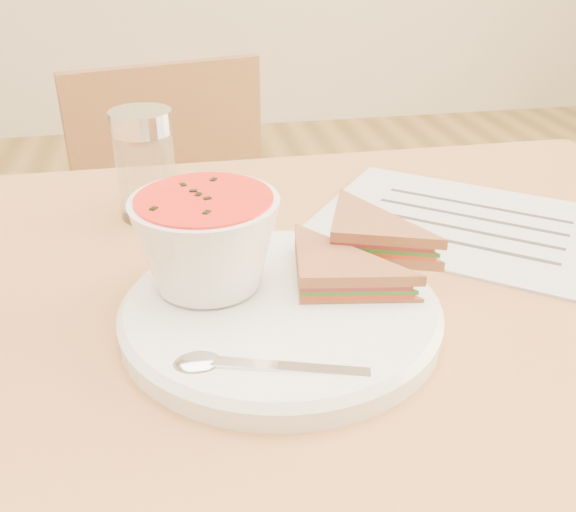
{
  "coord_description": "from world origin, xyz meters",
  "views": [
    {
      "loc": [
        -0.09,
        -0.49,
        1.05
      ],
      "look_at": [
        -0.0,
        -0.03,
        0.8
      ],
      "focal_mm": 40.0,
      "sensor_mm": 36.0,
      "label": 1
    }
  ],
  "objects": [
    {
      "name": "spoon",
      "position": [
        -0.03,
        -0.13,
        0.77
      ],
      "size": [
        0.18,
        0.08,
        0.01
      ],
      "primitive_type": null,
      "rotation": [
        0.0,
        0.0,
        -0.28
      ],
      "color": "silver",
      "rests_on": "plate"
    },
    {
      "name": "chair_far",
      "position": [
        -0.05,
        0.53,
        0.41
      ],
      "size": [
        0.45,
        0.45,
        0.82
      ],
      "primitive_type": null,
      "rotation": [
        0.0,
        0.0,
        3.41
      ],
      "color": "brown",
      "rests_on": "floor"
    },
    {
      "name": "paper_menu",
      "position": [
        0.22,
        0.1,
        0.75
      ],
      "size": [
        0.39,
        0.37,
        0.0
      ],
      "primitive_type": null,
      "rotation": [
        0.0,
        0.0,
        -0.67
      ],
      "color": "silver",
      "rests_on": "dining_table"
    },
    {
      "name": "sandwich_half_a",
      "position": [
        0.0,
        -0.06,
        0.78
      ],
      "size": [
        0.12,
        0.12,
        0.03
      ],
      "primitive_type": null,
      "rotation": [
        0.0,
        0.0,
        -0.16
      ],
      "color": "#AD653D",
      "rests_on": "plate"
    },
    {
      "name": "condiment_shaker",
      "position": [
        -0.12,
        0.19,
        0.81
      ],
      "size": [
        0.07,
        0.07,
        0.12
      ],
      "primitive_type": null,
      "rotation": [
        0.0,
        0.0,
        0.03
      ],
      "color": "silver",
      "rests_on": "dining_table"
    },
    {
      "name": "plate",
      "position": [
        -0.01,
        -0.05,
        0.76
      ],
      "size": [
        0.33,
        0.33,
        0.02
      ],
      "primitive_type": null,
      "rotation": [
        0.0,
        0.0,
        -0.28
      ],
      "color": "white",
      "rests_on": "dining_table"
    },
    {
      "name": "sandwich_half_b",
      "position": [
        0.04,
        -0.01,
        0.79
      ],
      "size": [
        0.13,
        0.13,
        0.03
      ],
      "primitive_type": null,
      "rotation": [
        0.0,
        0.0,
        -0.35
      ],
      "color": "#AD653D",
      "rests_on": "plate"
    },
    {
      "name": "soup_bowl",
      "position": [
        -0.07,
        -0.01,
        0.81
      ],
      "size": [
        0.14,
        0.14,
        0.08
      ],
      "primitive_type": null,
      "rotation": [
        0.0,
        0.0,
        -0.12
      ],
      "color": "white",
      "rests_on": "plate"
    }
  ]
}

